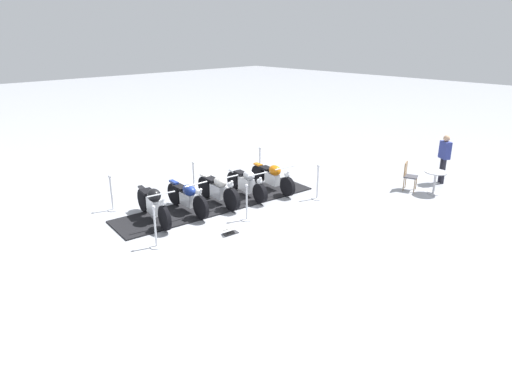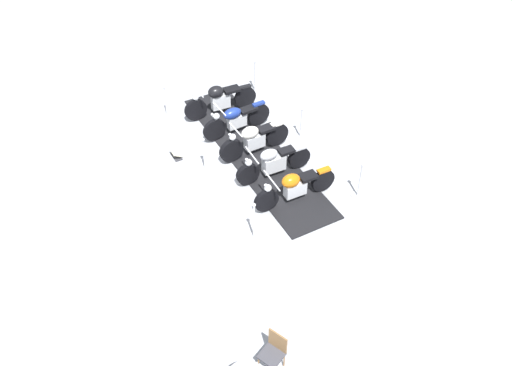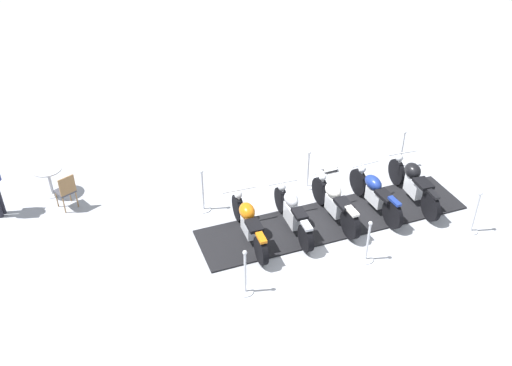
% 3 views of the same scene
% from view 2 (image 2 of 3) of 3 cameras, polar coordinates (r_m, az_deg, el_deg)
% --- Properties ---
extents(ground_plane, '(80.00, 80.00, 0.00)m').
position_cam_2_polar(ground_plane, '(14.87, -0.15, 3.15)').
color(ground_plane, '#A8AAB2').
extents(display_platform, '(2.21, 6.53, 0.04)m').
position_cam_2_polar(display_platform, '(14.86, -0.15, 3.21)').
color(display_platform, black).
rests_on(display_platform, ground_plane).
extents(motorcycle_black, '(2.23, 0.76, 0.98)m').
position_cam_2_polar(motorcycle_black, '(16.06, -3.87, 8.82)').
color(motorcycle_black, black).
rests_on(motorcycle_black, display_platform).
extents(motorcycle_navy, '(2.11, 0.72, 0.99)m').
position_cam_2_polar(motorcycle_navy, '(15.30, -2.13, 6.78)').
color(motorcycle_navy, black).
rests_on(motorcycle_navy, display_platform).
extents(motorcycle_cream, '(2.08, 0.69, 0.99)m').
position_cam_2_polar(motorcycle_cream, '(14.55, -0.25, 4.64)').
color(motorcycle_cream, black).
rests_on(motorcycle_cream, display_platform).
extents(motorcycle_chrome, '(2.09, 0.72, 0.90)m').
position_cam_2_polar(motorcycle_chrome, '(13.86, 1.78, 2.20)').
color(motorcycle_chrome, black).
rests_on(motorcycle_chrome, display_platform).
extents(motorcycle_copper, '(2.20, 0.79, 0.92)m').
position_cam_2_polar(motorcycle_copper, '(13.18, 4.02, -0.37)').
color(motorcycle_copper, black).
rests_on(motorcycle_copper, display_platform).
extents(stanchion_right_mid, '(0.33, 0.33, 1.06)m').
position_cam_2_polar(stanchion_right_mid, '(14.19, -5.41, 2.40)').
color(stanchion_right_mid, silver).
rests_on(stanchion_right_mid, ground_plane).
extents(stanchion_right_rear, '(0.34, 0.34, 1.12)m').
position_cam_2_polar(stanchion_right_rear, '(12.37, -0.21, -4.69)').
color(stanchion_right_rear, silver).
rests_on(stanchion_right_rear, ground_plane).
extents(stanchion_right_front, '(0.32, 0.32, 1.09)m').
position_cam_2_polar(stanchion_right_front, '(16.23, -9.40, 7.90)').
color(stanchion_right_front, silver).
rests_on(stanchion_right_front, ground_plane).
extents(stanchion_left_mid, '(0.33, 0.33, 1.02)m').
position_cam_2_polar(stanchion_left_mid, '(15.28, 4.74, 5.74)').
color(stanchion_left_mid, silver).
rests_on(stanchion_left_mid, ground_plane).
extents(stanchion_left_front, '(0.31, 0.31, 1.09)m').
position_cam_2_polar(stanchion_left_front, '(17.18, -0.11, 10.67)').
color(stanchion_left_front, silver).
rests_on(stanchion_left_front, ground_plane).
extents(stanchion_left_rear, '(0.32, 0.32, 1.07)m').
position_cam_2_polar(stanchion_left_rear, '(13.60, 10.79, -0.30)').
color(stanchion_left_rear, silver).
rests_on(stanchion_left_rear, ground_plane).
extents(info_placard, '(0.30, 0.42, 0.23)m').
position_cam_2_polar(info_placard, '(14.86, -8.37, 2.95)').
color(info_placard, '#333338').
rests_on(info_placard, ground_plane).
extents(cafe_chair_near_table, '(0.50, 0.50, 0.93)m').
position_cam_2_polar(cafe_chair_near_table, '(10.32, 1.91, -17.17)').
color(cafe_chair_near_table, olive).
rests_on(cafe_chair_near_table, ground_plane).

